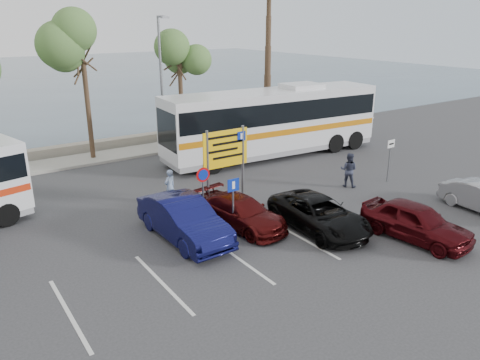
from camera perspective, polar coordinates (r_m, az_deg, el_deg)
ground at (r=17.94m, az=1.13°, el=-7.22°), size 120.00×120.00×0.00m
kerb_strip at (r=29.72m, az=-14.69°, el=3.03°), size 44.00×2.40×0.15m
seawall at (r=31.50m, az=-15.98°, el=4.22°), size 48.00×0.80×0.60m
tree_mid at (r=28.25m, az=-18.78°, el=15.44°), size 3.20×3.20×8.00m
tree_right at (r=30.49m, az=-7.45°, el=15.51°), size 3.20×3.20×7.40m
street_lamp_right at (r=29.54m, az=-9.52°, el=12.25°), size 0.45×1.15×8.01m
direction_sign at (r=20.08m, az=-1.77°, el=3.09°), size 2.20×0.12×3.60m
sign_no_stop at (r=18.89m, az=-4.52°, el=-0.71°), size 0.60×0.08×2.35m
sign_parking at (r=17.84m, az=-0.83°, el=-2.22°), size 0.50×0.07×2.25m
sign_taxi at (r=24.94m, az=17.80°, el=2.94°), size 0.50×0.07×2.20m
lane_markings at (r=16.63m, az=-0.10°, el=-9.44°), size 12.02×4.20×0.01m
coach_bus_right at (r=28.38m, az=4.04°, el=6.82°), size 13.81×3.87×4.25m
car_blue at (r=17.79m, az=-6.86°, el=-4.78°), size 1.85×4.86×1.58m
car_maroon at (r=18.75m, az=0.10°, el=-3.94°), size 2.40×4.48×1.24m
car_red at (r=18.86m, az=20.62°, el=-4.76°), size 2.16×4.38×1.44m
suv_black at (r=18.74m, az=9.62°, el=-4.13°), size 2.46×4.81×1.30m
pedestrian_near at (r=21.23m, az=-8.55°, el=-0.82°), size 0.67×0.54×1.61m
pedestrian_far at (r=23.79m, az=13.10°, el=1.21°), size 1.01×1.06×1.72m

